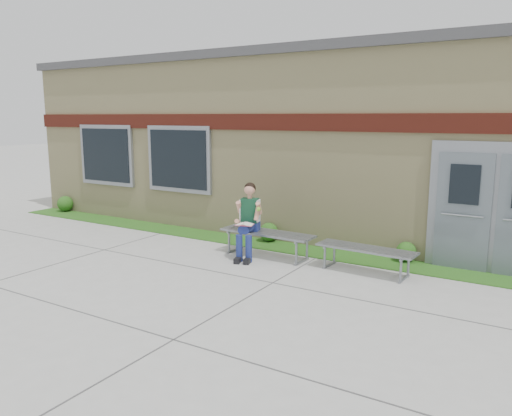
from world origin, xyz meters
The scene contains 9 objects.
ground centered at (0.00, 0.00, 0.00)m, with size 80.00×80.00×0.00m, color #9E9E99.
grass_strip centered at (0.00, 2.60, 0.01)m, with size 16.00×0.80×0.02m, color #2F5316.
school_building centered at (0.00, 5.99, 2.10)m, with size 16.20×6.22×4.20m.
bench_left centered at (0.12, 1.83, 0.39)m, with size 1.94×0.60×0.50m.
bench_right centered at (2.12, 1.83, 0.35)m, with size 1.78×0.60×0.45m.
girl centered at (-0.18, 1.62, 0.76)m, with size 0.61×0.90×1.45m.
shrub_west centered at (-7.20, 2.85, 0.24)m, with size 0.44×0.44×0.44m, color #2F5316.
shrub_mid centered at (-0.43, 2.85, 0.22)m, with size 0.41×0.41×0.41m, color #2F5316.
shrub_east centered at (2.57, 2.85, 0.21)m, with size 0.38×0.38×0.38m, color #2F5316.
Camera 1 is at (4.86, -6.40, 2.72)m, focal length 35.00 mm.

